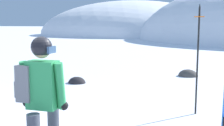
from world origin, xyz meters
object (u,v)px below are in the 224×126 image
(piste_marker_near, at_px, (198,53))
(rock_small, at_px, (188,76))
(snowboarder_main, at_px, (41,102))
(rock_dark, at_px, (77,83))

(piste_marker_near, xyz_separation_m, rock_small, (-0.53, 4.38, -1.28))
(snowboarder_main, height_order, piste_marker_near, piste_marker_near)
(piste_marker_near, distance_m, rock_small, 4.59)
(piste_marker_near, relative_size, rock_small, 3.26)
(rock_dark, relative_size, rock_small, 0.81)
(snowboarder_main, xyz_separation_m, rock_dark, (-2.09, 5.12, -0.92))
(rock_small, bearing_deg, snowboarder_main, -98.40)
(rock_small, bearing_deg, piste_marker_near, -83.11)
(snowboarder_main, height_order, rock_small, snowboarder_main)
(rock_dark, bearing_deg, rock_small, 36.85)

